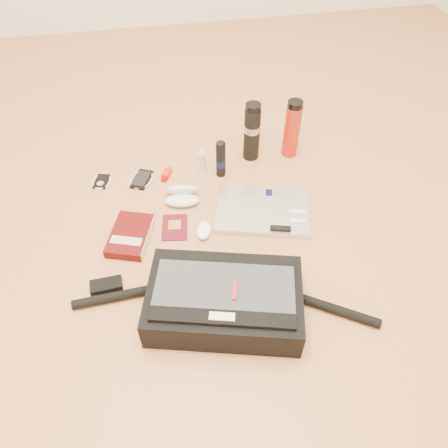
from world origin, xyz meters
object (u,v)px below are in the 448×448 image
object	(u,v)px
messenger_bag	(224,300)
thermos_red	(292,129)
laptop	(263,211)
thermos_black	(252,132)
book	(131,236)

from	to	relation	value
messenger_bag	thermos_red	bearing A→B (deg)	74.27
laptop	thermos_black	world-z (taller)	thermos_black
messenger_bag	thermos_red	size ratio (longest dim) A/B	3.64
thermos_red	laptop	bearing A→B (deg)	-120.90
messenger_bag	thermos_black	distance (m)	0.84
book	thermos_red	size ratio (longest dim) A/B	0.91
thermos_black	thermos_red	xyz separation A→B (m)	(0.18, -0.01, -0.00)
thermos_red	messenger_bag	bearing A→B (deg)	-120.49
messenger_bag	laptop	xyz separation A→B (m)	(0.25, 0.42, -0.05)
book	thermos_red	world-z (taller)	thermos_red
thermos_red	book	bearing A→B (deg)	-152.07
laptop	book	xyz separation A→B (m)	(-0.54, -0.04, 0.01)
messenger_bag	book	world-z (taller)	messenger_bag
laptop	thermos_red	size ratio (longest dim) A/B	1.57
thermos_red	thermos_black	bearing A→B (deg)	177.03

